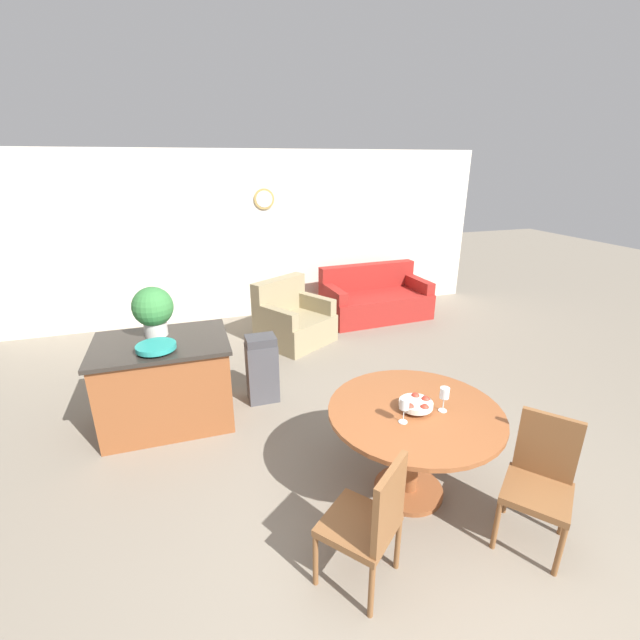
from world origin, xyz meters
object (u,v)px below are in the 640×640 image
(wine_glass_left, at_px, (404,405))
(dining_chair_near_right, at_px, (541,476))
(trash_bin, at_px, (262,369))
(fruit_bowl, at_px, (416,404))
(armchair, at_px, (293,322))
(potted_plant, at_px, (153,309))
(kitchen_island, at_px, (166,382))
(teal_bowl, at_px, (156,347))
(wine_glass_right, at_px, (444,394))
(couch, at_px, (375,300))
(dining_chair_near_left, at_px, (370,520))
(dining_table, at_px, (414,430))

(wine_glass_left, bearing_deg, dining_chair_near_right, -33.57)
(dining_chair_near_right, relative_size, trash_bin, 1.22)
(fruit_bowl, height_order, armchair, armchair)
(fruit_bowl, distance_m, wine_glass_left, 0.22)
(fruit_bowl, relative_size, potted_plant, 0.51)
(kitchen_island, height_order, potted_plant, potted_plant)
(fruit_bowl, bearing_deg, teal_bowl, 142.35)
(wine_glass_right, xyz_separation_m, couch, (1.31, 3.99, -0.62))
(wine_glass_right, xyz_separation_m, armchair, (-0.29, 3.35, -0.61))
(dining_chair_near_left, relative_size, potted_plant, 1.87)
(kitchen_island, bearing_deg, wine_glass_left, -46.92)
(wine_glass_left, height_order, wine_glass_right, same)
(wine_glass_left, relative_size, teal_bowl, 0.55)
(kitchen_island, relative_size, armchair, 1.03)
(dining_table, height_order, kitchen_island, kitchen_island)
(wine_glass_left, relative_size, wine_glass_right, 1.00)
(wine_glass_left, bearing_deg, potted_plant, 130.98)
(dining_chair_near_right, height_order, armchair, dining_chair_near_right)
(wine_glass_left, distance_m, kitchen_island, 2.49)
(dining_chair_near_right, bearing_deg, wine_glass_left, 17.09)
(armchair, bearing_deg, wine_glass_right, -116.23)
(wine_glass_left, relative_size, potted_plant, 0.39)
(couch, height_order, armchair, armchair)
(armchair, bearing_deg, kitchen_island, -168.25)
(dining_chair_near_left, bearing_deg, trash_bin, 55.54)
(dining_chair_near_left, distance_m, fruit_bowl, 0.95)
(wine_glass_right, bearing_deg, dining_chair_near_left, -146.39)
(fruit_bowl, bearing_deg, trash_bin, 115.33)
(dining_table, relative_size, teal_bowl, 3.69)
(kitchen_island, relative_size, trash_bin, 1.66)
(dining_chair_near_left, bearing_deg, wine_glass_right, -5.73)
(wine_glass_right, relative_size, teal_bowl, 0.55)
(potted_plant, bearing_deg, teal_bowl, -88.39)
(kitchen_island, distance_m, potted_plant, 0.74)
(wine_glass_left, xyz_separation_m, kitchen_island, (-1.67, 1.78, -0.47))
(dining_table, height_order, couch, couch)
(dining_chair_near_left, bearing_deg, teal_bowl, 81.33)
(dining_table, distance_m, wine_glass_right, 0.38)
(potted_plant, xyz_separation_m, trash_bin, (1.03, -0.06, -0.78))
(dining_chair_near_left, bearing_deg, couch, 25.43)
(dining_table, relative_size, armchair, 1.07)
(wine_glass_right, xyz_separation_m, kitchen_island, (-2.02, 1.74, -0.47))
(trash_bin, bearing_deg, teal_bowl, -161.08)
(dining_table, distance_m, fruit_bowl, 0.23)
(dining_chair_near_left, bearing_deg, potted_plant, 77.18)
(dining_chair_near_right, xyz_separation_m, trash_bin, (-1.47, 2.42, -0.13))
(trash_bin, distance_m, couch, 3.16)
(dining_chair_near_left, bearing_deg, dining_table, 4.97)
(teal_bowl, bearing_deg, wine_glass_left, -42.49)
(dining_table, xyz_separation_m, kitchen_island, (-1.83, 1.67, -0.15))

